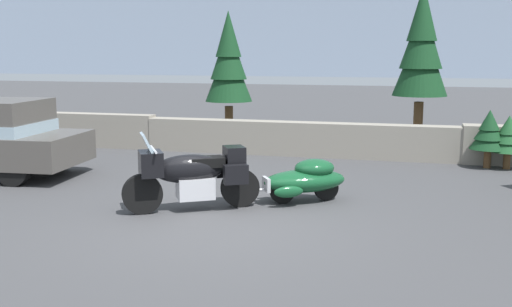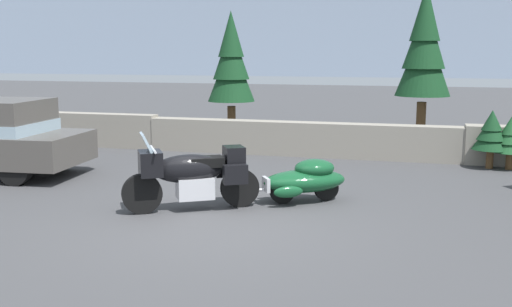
% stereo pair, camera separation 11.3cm
% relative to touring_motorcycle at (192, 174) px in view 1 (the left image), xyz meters
% --- Properties ---
extents(ground_plane, '(80.00, 80.00, 0.00)m').
position_rel_touring_motorcycle_xyz_m(ground_plane, '(0.66, -0.66, -0.62)').
color(ground_plane, '#424244').
extents(stone_guard_wall, '(24.00, 0.59, 0.93)m').
position_rel_touring_motorcycle_xyz_m(stone_guard_wall, '(1.38, 5.79, -0.17)').
color(stone_guard_wall, gray).
rests_on(stone_guard_wall, ground).
extents(distant_ridgeline, '(240.00, 80.00, 16.00)m').
position_rel_touring_motorcycle_xyz_m(distant_ridgeline, '(0.66, 95.75, 7.38)').
color(distant_ridgeline, '#99A8BF').
rests_on(distant_ridgeline, ground).
extents(touring_motorcycle, '(2.05, 1.45, 1.33)m').
position_rel_touring_motorcycle_xyz_m(touring_motorcycle, '(0.00, 0.00, 0.00)').
color(touring_motorcycle, black).
rests_on(touring_motorcycle, ground).
extents(car_shaped_trailer, '(2.07, 1.46, 0.76)m').
position_rel_touring_motorcycle_xyz_m(car_shaped_trailer, '(1.72, 1.05, -0.21)').
color(car_shaped_trailer, black).
rests_on(car_shaped_trailer, ground).
extents(pine_tree_secondary, '(1.47, 1.47, 4.42)m').
position_rel_touring_motorcycle_xyz_m(pine_tree_secondary, '(3.63, 7.83, 2.15)').
color(pine_tree_secondary, brown).
rests_on(pine_tree_secondary, ground).
extents(pine_tree_far_right, '(1.34, 1.34, 3.77)m').
position_rel_touring_motorcycle_xyz_m(pine_tree_far_right, '(-1.62, 7.24, 1.74)').
color(pine_tree_far_right, brown).
rests_on(pine_tree_far_right, ground).
extents(pine_sapling_near, '(0.84, 0.84, 1.34)m').
position_rel_touring_motorcycle_xyz_m(pine_sapling_near, '(5.19, 5.24, 0.21)').
color(pine_sapling_near, brown).
rests_on(pine_sapling_near, ground).
extents(pine_sapling_farther, '(0.81, 0.81, 1.22)m').
position_rel_touring_motorcycle_xyz_m(pine_sapling_farther, '(5.60, 5.23, 0.14)').
color(pine_sapling_farther, brown).
rests_on(pine_sapling_farther, ground).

